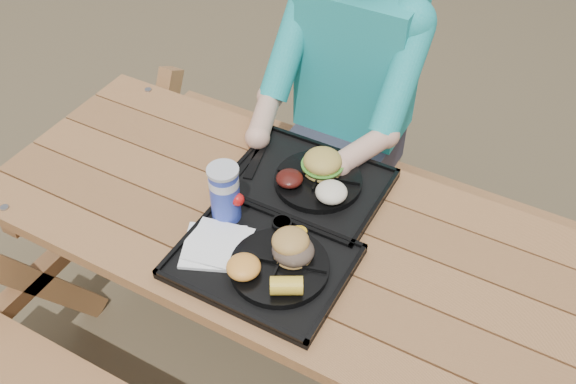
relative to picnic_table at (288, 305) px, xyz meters
The scene contains 18 objects.
ground 0.38m from the picnic_table, ahead, with size 60.00×60.00×0.00m, color #999999.
picnic_table is the anchor object (origin of this frame).
tray_near 0.42m from the picnic_table, 86.49° to the right, with size 0.45×0.35×0.02m, color black.
tray_far 0.42m from the picnic_table, 98.41° to the left, with size 0.45×0.35×0.02m, color black.
plate_near 0.44m from the picnic_table, 68.40° to the right, with size 0.26×0.26×0.02m, color black.
plate_far 0.44m from the picnic_table, 88.20° to the left, with size 0.26×0.26×0.02m, color black.
napkin_stack 0.46m from the picnic_table, 124.07° to the right, with size 0.16×0.16×0.02m, color white.
soda_cup 0.51m from the picnic_table, 157.31° to the right, with size 0.08×0.08×0.17m, color #162CAB.
condiment_bbq 0.41m from the picnic_table, 86.13° to the right, with size 0.06×0.06×0.03m, color black.
condiment_mustard 0.42m from the picnic_table, 36.69° to the right, with size 0.05×0.05×0.03m, color yellow.
sandwich 0.49m from the picnic_table, 56.04° to the right, with size 0.10×0.10×0.11m, color #C08B44, non-canonical shape.
mac_cheese 0.49m from the picnic_table, 90.26° to the right, with size 0.09×0.09×0.04m, color #FFAC43.
corn_cob 0.51m from the picnic_table, 62.05° to the right, with size 0.08×0.08×0.05m, color yellow, non-canonical shape.
cutlery_far 0.48m from the picnic_table, 140.88° to the left, with size 0.03×0.16×0.01m, color black.
burger 0.51m from the picnic_table, 89.97° to the left, with size 0.12×0.12×0.11m, color gold, non-canonical shape.
baked_beans 0.45m from the picnic_table, 116.86° to the left, with size 0.08×0.08×0.04m, color #45110D.
potato_salad 0.46m from the picnic_table, 57.25° to the left, with size 0.09×0.09×0.05m, color white.
diner 0.73m from the picnic_table, 98.96° to the left, with size 0.48×0.84×1.28m, color #18AA9E, non-canonical shape.
Camera 1 is at (0.59, -1.08, 2.07)m, focal length 40.00 mm.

